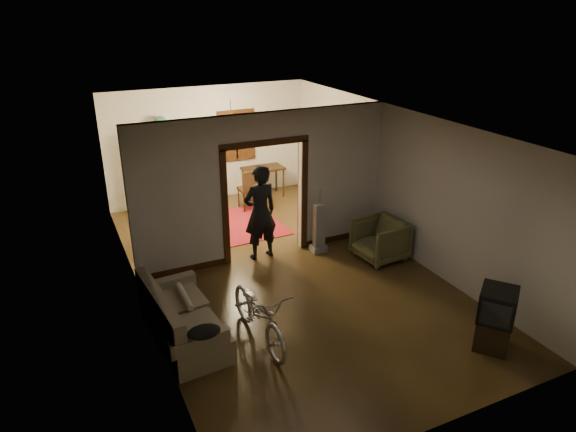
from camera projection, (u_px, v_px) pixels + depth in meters
floor at (281, 270)px, 9.52m from camera, size 5.00×8.50×0.01m
ceiling at (280, 120)px, 8.45m from camera, size 5.00×8.50×0.01m
wall_back at (209, 144)px, 12.54m from camera, size 5.00×0.02×2.80m
wall_left at (135, 224)px, 8.00m from camera, size 0.02×8.50×2.80m
wall_right at (398, 180)px, 9.97m from camera, size 0.02×8.50×2.80m
partition_wall at (264, 187)px, 9.61m from camera, size 5.00×0.14×2.80m
door_casing at (264, 202)px, 9.73m from camera, size 1.74×0.20×2.32m
far_window at (236, 135)px, 12.72m from camera, size 0.98×0.06×1.28m
chandelier at (231, 119)px, 10.71m from camera, size 0.24×0.24×0.24m
light_switch at (315, 188)px, 10.02m from camera, size 0.08×0.01×0.12m
sofa at (183, 314)px, 7.42m from camera, size 0.99×1.90×0.84m
rolled_paper at (184, 296)px, 7.67m from camera, size 0.09×0.74×0.09m
jacket at (204, 332)px, 6.58m from camera, size 0.44×0.33×0.13m
bicycle at (259, 313)px, 7.39m from camera, size 0.67×1.75×0.91m
armchair at (380, 240)px, 9.81m from camera, size 0.95×0.93×0.80m
tv_stand at (493, 333)px, 7.32m from camera, size 0.68×0.67×0.46m
crt_tv at (498, 305)px, 7.14m from camera, size 0.72×0.71×0.46m
vacuum at (319, 228)px, 10.06m from camera, size 0.36×0.32×1.02m
person at (260, 213)px, 9.67m from camera, size 0.72×0.52×1.86m
oriental_rug at (245, 224)px, 11.50m from camera, size 1.56×2.01×0.02m
locker at (165, 169)px, 12.06m from camera, size 1.01×0.61×1.94m
globe at (161, 129)px, 11.68m from camera, size 0.29×0.29×0.29m
desk at (263, 182)px, 13.02m from camera, size 1.06×0.64×0.76m
desk_chair at (248, 189)px, 12.18m from camera, size 0.50×0.50×1.00m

